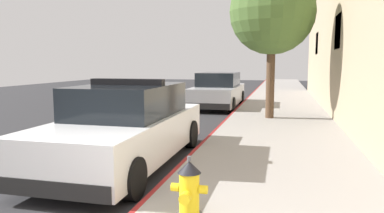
% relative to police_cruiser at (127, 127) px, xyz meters
% --- Properties ---
extents(ground_plane, '(33.37, 60.00, 0.20)m').
position_rel_police_cruiser_xyz_m(ground_plane, '(-3.10, 5.86, -0.84)').
color(ground_plane, '#2B2B2D').
extents(sidewalk_pavement, '(3.39, 60.00, 0.14)m').
position_rel_police_cruiser_xyz_m(sidewalk_pavement, '(2.90, 5.86, -0.67)').
color(sidewalk_pavement, gray).
rests_on(sidewalk_pavement, ground).
extents(curb_painted_edge, '(0.08, 60.00, 0.14)m').
position_rel_police_cruiser_xyz_m(curb_painted_edge, '(1.16, 5.86, -0.67)').
color(curb_painted_edge, maroon).
rests_on(curb_painted_edge, ground).
extents(police_cruiser, '(1.94, 4.84, 1.68)m').
position_rel_police_cruiser_xyz_m(police_cruiser, '(0.00, 0.00, 0.00)').
color(police_cruiser, white).
rests_on(police_cruiser, ground).
extents(parked_car_silver_ahead, '(1.94, 4.84, 1.56)m').
position_rel_police_cruiser_xyz_m(parked_car_silver_ahead, '(0.15, 9.51, -0.00)').
color(parked_car_silver_ahead, '#B2B5BA').
rests_on(parked_car_silver_ahead, ground).
extents(fire_hydrant, '(0.44, 0.40, 0.76)m').
position_rel_police_cruiser_xyz_m(fire_hydrant, '(1.90, -2.47, -0.25)').
color(fire_hydrant, '#4C4C51').
rests_on(fire_hydrant, sidewalk_pavement).
extents(street_tree, '(2.80, 2.80, 4.91)m').
position_rel_police_cruiser_xyz_m(street_tree, '(2.54, 5.90, 2.89)').
color(street_tree, brown).
rests_on(street_tree, sidewalk_pavement).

